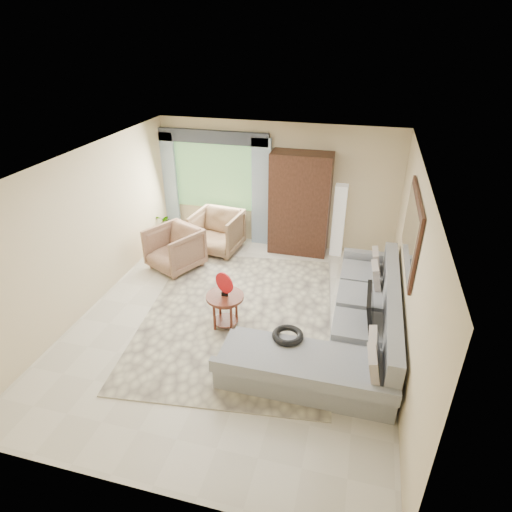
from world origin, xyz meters
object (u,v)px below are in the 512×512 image
(sectional_sofa, at_px, (348,331))
(armchair_left, at_px, (174,249))
(armoire, at_px, (300,204))
(tv_screen, at_px, (370,307))
(armchair_right, at_px, (217,232))
(potted_plant, at_px, (164,226))
(floor_lamp, at_px, (339,221))
(coffee_table, at_px, (225,310))

(sectional_sofa, xyz_separation_m, armchair_left, (-3.44, 1.56, 0.13))
(armoire, bearing_deg, tv_screen, -62.27)
(armchair_right, bearing_deg, potted_plant, 175.20)
(sectional_sofa, relative_size, floor_lamp, 2.31)
(armchair_left, relative_size, armoire, 0.43)
(coffee_table, xyz_separation_m, armchair_left, (-1.55, 1.56, 0.11))
(coffee_table, distance_m, armchair_left, 2.20)
(tv_screen, height_order, potted_plant, tv_screen)
(potted_plant, bearing_deg, armchair_left, -55.84)
(potted_plant, bearing_deg, floor_lamp, 3.58)
(coffee_table, distance_m, armoire, 3.06)
(potted_plant, distance_m, floor_lamp, 3.83)
(coffee_table, bearing_deg, floor_lamp, 63.79)
(tv_screen, xyz_separation_m, armchair_right, (-3.14, 2.41, -0.29))
(tv_screen, xyz_separation_m, armoire, (-1.50, 2.85, 0.33))
(armchair_left, bearing_deg, tv_screen, 4.23)
(sectional_sofa, height_order, tv_screen, tv_screen)
(floor_lamp, bearing_deg, armchair_left, -155.05)
(sectional_sofa, bearing_deg, potted_plant, 147.26)
(potted_plant, bearing_deg, tv_screen, -30.76)
(sectional_sofa, relative_size, armchair_right, 3.63)
(tv_screen, distance_m, armchair_right, 3.97)
(floor_lamp, bearing_deg, armoire, -175.71)
(tv_screen, relative_size, coffee_table, 1.26)
(coffee_table, height_order, armchair_right, armchair_right)
(potted_plant, bearing_deg, sectional_sofa, -32.74)
(sectional_sofa, distance_m, armchair_left, 3.78)
(tv_screen, xyz_separation_m, potted_plant, (-4.50, 2.68, -0.42))
(tv_screen, bearing_deg, floor_lamp, 103.51)
(coffee_table, bearing_deg, armoire, 77.24)
(potted_plant, xyz_separation_m, floor_lamp, (3.80, 0.24, 0.45))
(tv_screen, distance_m, coffee_table, 2.20)
(armoire, bearing_deg, sectional_sofa, -66.94)
(armchair_right, xyz_separation_m, armoire, (1.64, 0.44, 0.62))
(armchair_left, height_order, armchair_right, armchair_right)
(armchair_left, distance_m, potted_plant, 1.41)
(armoire, bearing_deg, floor_lamp, 4.29)
(tv_screen, distance_m, armchair_left, 4.02)
(sectional_sofa, distance_m, tv_screen, 0.51)
(coffee_table, height_order, armchair_left, armchair_left)
(sectional_sofa, distance_m, floor_lamp, 3.03)
(sectional_sofa, distance_m, armoire, 3.24)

